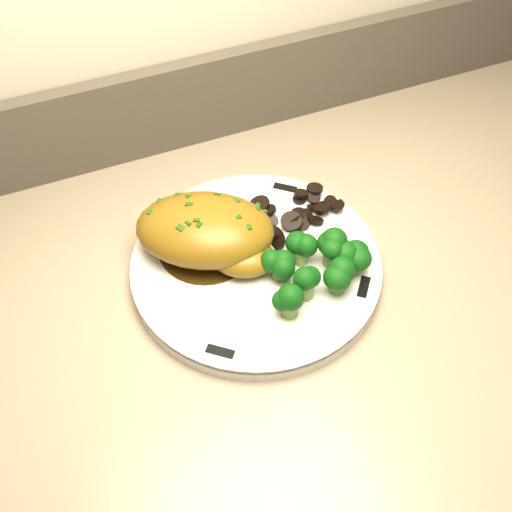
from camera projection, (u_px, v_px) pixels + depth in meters
name	position (u px, v px, depth m)	size (l,w,h in m)	color
plate	(256.00, 267.00, 0.71)	(0.28, 0.28, 0.02)	silver
rim_accent_0	(285.00, 188.00, 0.78)	(0.03, 0.01, 0.00)	black
rim_accent_1	(155.00, 237.00, 0.73)	(0.03, 0.01, 0.00)	black
rim_accent_2	(220.00, 352.00, 0.63)	(0.03, 0.01, 0.00)	black
rim_accent_3	(364.00, 287.00, 0.68)	(0.03, 0.01, 0.00)	black
gravy_pool	(207.00, 247.00, 0.72)	(0.11, 0.11, 0.00)	#342009
chicken_breast	(209.00, 233.00, 0.70)	(0.18, 0.16, 0.06)	#886217
mushroom_pile	(301.00, 215.00, 0.75)	(0.09, 0.07, 0.03)	black
broccoli_florets	(314.00, 268.00, 0.67)	(0.11, 0.09, 0.04)	olive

